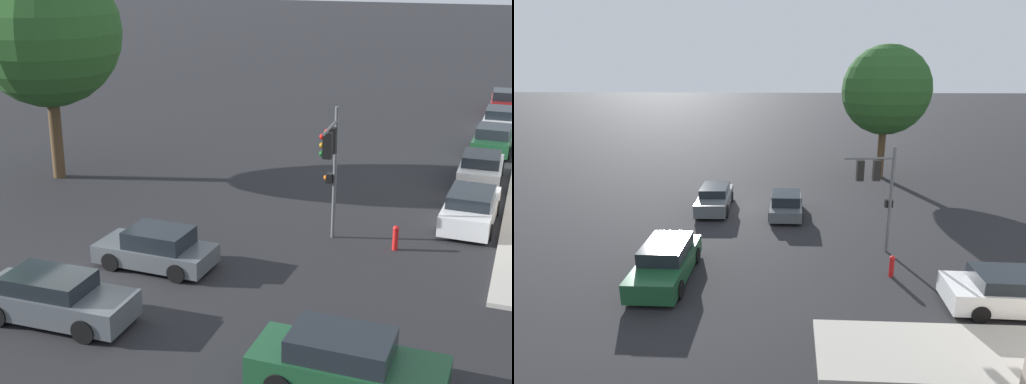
{
  "view_description": "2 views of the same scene",
  "coord_description": "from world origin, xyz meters",
  "views": [
    {
      "loc": [
        12.55,
        -16.89,
        9.99
      ],
      "look_at": [
        3.58,
        5.75,
        1.92
      ],
      "focal_mm": 50.0,
      "sensor_mm": 36.0,
      "label": 1
    },
    {
      "loc": [
        23.48,
        2.62,
        8.03
      ],
      "look_at": [
        2.08,
        1.53,
        1.62
      ],
      "focal_mm": 28.0,
      "sensor_mm": 36.0,
      "label": 2
    }
  ],
  "objects": [
    {
      "name": "crossing_car_0",
      "position": [
        0.42,
        -1.93,
        0.69
      ],
      "size": [
        4.65,
        2.05,
        1.43
      ],
      "rotation": [
        0.0,
        0.0,
        0.04
      ],
      "color": "#4C5156",
      "rests_on": "ground_plane"
    },
    {
      "name": "ground_plane",
      "position": [
        0.0,
        0.0,
        0.0
      ],
      "size": [
        300.0,
        300.0,
        0.0
      ],
      "primitive_type": "plane",
      "color": "black"
    },
    {
      "name": "fire_hydrant",
      "position": [
        8.5,
        6.84,
        0.49
      ],
      "size": [
        0.22,
        0.22,
        0.92
      ],
      "color": "red",
      "rests_on": "ground_plane"
    },
    {
      "name": "crossing_car_2",
      "position": [
        1.3,
        2.43,
        0.64
      ],
      "size": [
        3.97,
        1.92,
        1.37
      ],
      "rotation": [
        0.0,
        0.0,
        3.14
      ],
      "color": "#4C5156",
      "rests_on": "ground_plane"
    },
    {
      "name": "traffic_signal",
      "position": [
        6.11,
        6.48,
        3.4
      ],
      "size": [
        0.68,
        2.36,
        4.95
      ],
      "rotation": [
        0.0,
        0.0,
        3.21
      ],
      "color": "#515456",
      "rests_on": "ground_plane"
    },
    {
      "name": "crossing_car_1",
      "position": [
        9.09,
        -2.31,
        0.72
      ],
      "size": [
        4.68,
        2.03,
        1.52
      ],
      "rotation": [
        0.0,
        0.0,
        0.01
      ],
      "color": "#194728",
      "rests_on": "ground_plane"
    },
    {
      "name": "parked_car_0",
      "position": [
        10.71,
        10.47,
        0.68
      ],
      "size": [
        2.04,
        4.67,
        1.42
      ],
      "rotation": [
        0.0,
        0.0,
        1.54
      ],
      "color": "silver",
      "rests_on": "ground_plane"
    },
    {
      "name": "street_tree",
      "position": [
        -8.09,
        9.82,
        6.75
      ],
      "size": [
        6.69,
        6.69,
        10.11
      ],
      "color": "#4C3823",
      "rests_on": "ground_plane"
    }
  ]
}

